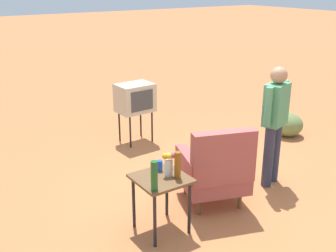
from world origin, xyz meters
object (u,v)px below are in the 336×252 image
at_px(tv_on_stand, 135,98).
at_px(soda_can_blue, 160,166).
at_px(person_standing, 275,119).
at_px(bottle_wine_green, 154,176).
at_px(flower_vase, 169,163).
at_px(side_table, 161,185).
at_px(bottle_tall_amber, 178,165).
at_px(armchair, 216,169).

xyz_separation_m(tv_on_stand, soda_can_blue, (1.02, 2.36, -0.06)).
bearing_deg(person_standing, bottle_wine_green, 8.76).
relative_size(person_standing, bottle_wine_green, 5.12).
bearing_deg(flower_vase, person_standing, -176.04).
bearing_deg(side_table, bottle_wine_green, 43.77).
height_order(person_standing, bottle_tall_amber, person_standing).
relative_size(person_standing, bottle_tall_amber, 5.47).
bearing_deg(armchair, tv_on_stand, -95.64).
bearing_deg(person_standing, flower_vase, 3.96).
height_order(armchair, side_table, armchair).
xyz_separation_m(soda_can_blue, bottle_tall_amber, (-0.06, 0.26, 0.09)).
xyz_separation_m(bottle_tall_amber, flower_vase, (0.05, -0.10, -0.00)).
xyz_separation_m(bottle_wine_green, bottle_tall_amber, (-0.35, -0.09, -0.01)).
bearing_deg(person_standing, armchair, 1.41).
height_order(tv_on_stand, bottle_tall_amber, tv_on_stand).
relative_size(side_table, bottle_wine_green, 2.06).
relative_size(side_table, person_standing, 0.40).
bearing_deg(bottle_wine_green, side_table, -136.23).
bearing_deg(armchair, flower_vase, 7.32).
xyz_separation_m(tv_on_stand, bottle_tall_amber, (0.95, 2.61, 0.03)).
distance_m(person_standing, flower_vase, 1.78).
bearing_deg(tv_on_stand, person_standing, 107.94).
relative_size(tv_on_stand, bottle_wine_green, 3.22).
distance_m(side_table, tv_on_stand, 2.75).
relative_size(bottle_tall_amber, flower_vase, 1.13).
distance_m(bottle_wine_green, flower_vase, 0.37).
distance_m(tv_on_stand, bottle_tall_amber, 2.78).
bearing_deg(side_table, soda_can_blue, -117.52).
xyz_separation_m(side_table, flower_vase, (-0.10, 0.00, 0.25)).
height_order(tv_on_stand, person_standing, person_standing).
height_order(side_table, bottle_tall_amber, bottle_tall_amber).
height_order(person_standing, soda_can_blue, person_standing).
bearing_deg(bottle_tall_amber, soda_can_blue, -75.77).
relative_size(armchair, tv_on_stand, 1.03).
relative_size(tv_on_stand, person_standing, 0.63).
bearing_deg(bottle_tall_amber, side_table, -36.98).
relative_size(bottle_wine_green, bottle_tall_amber, 1.07).
relative_size(tv_on_stand, flower_vase, 3.89).
bearing_deg(soda_can_blue, tv_on_stand, -113.37).
distance_m(side_table, soda_can_blue, 0.23).
xyz_separation_m(side_table, tv_on_stand, (-1.10, -2.51, 0.22)).
bearing_deg(flower_vase, bottle_tall_amber, 113.76).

